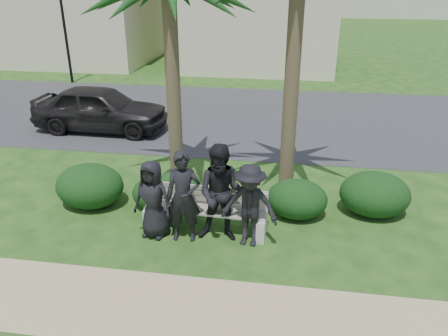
{
  "coord_description": "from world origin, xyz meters",
  "views": [
    {
      "loc": [
        0.96,
        -6.74,
        4.62
      ],
      "look_at": [
        -0.22,
        1.0,
        1.12
      ],
      "focal_mm": 35.0,
      "sensor_mm": 36.0,
      "label": 1
    }
  ],
  "objects": [
    {
      "name": "man_b",
      "position": [
        -0.84,
        0.12,
        0.88
      ],
      "size": [
        0.69,
        0.49,
        1.77
      ],
      "primitive_type": "imported",
      "rotation": [
        0.0,
        0.0,
        0.11
      ],
      "color": "black",
      "rests_on": "ground"
    },
    {
      "name": "footpath",
      "position": [
        0.0,
        -1.8,
        0.0
      ],
      "size": [
        30.0,
        1.6,
        0.01
      ],
      "primitive_type": "cube",
      "color": "tan",
      "rests_on": "ground"
    },
    {
      "name": "park_bench",
      "position": [
        -0.51,
        0.49,
        0.37
      ],
      "size": [
        2.4,
        0.66,
        0.83
      ],
      "rotation": [
        0.0,
        0.0,
        -0.05
      ],
      "color": "gray",
      "rests_on": "ground"
    },
    {
      "name": "man_d",
      "position": [
        0.37,
        0.12,
        0.8
      ],
      "size": [
        1.11,
        0.75,
        1.6
      ],
      "primitive_type": "imported",
      "rotation": [
        0.0,
        0.0,
        -0.15
      ],
      "color": "black",
      "rests_on": "ground"
    },
    {
      "name": "hedge_e",
      "position": [
        2.84,
        1.66,
        0.47
      ],
      "size": [
        1.43,
        1.18,
        0.94
      ],
      "primitive_type": "ellipsoid",
      "color": "black",
      "rests_on": "ground"
    },
    {
      "name": "hedge_a",
      "position": [
        -3.16,
        1.12,
        0.48
      ],
      "size": [
        1.46,
        1.21,
        0.95
      ],
      "primitive_type": "ellipsoid",
      "color": "black",
      "rests_on": "ground"
    },
    {
      "name": "street_lamp",
      "position": [
        -9.0,
        12.0,
        2.94
      ],
      "size": [
        0.36,
        0.36,
        4.29
      ],
      "color": "black",
      "rests_on": "ground"
    },
    {
      "name": "ground",
      "position": [
        0.0,
        0.0,
        0.0
      ],
      "size": [
        160.0,
        160.0,
        0.0
      ],
      "primitive_type": "plane",
      "color": "#1B4112",
      "rests_on": "ground"
    },
    {
      "name": "hedge_d",
      "position": [
        1.25,
        1.32,
        0.4
      ],
      "size": [
        1.24,
        1.03,
        0.81
      ],
      "primitive_type": "ellipsoid",
      "color": "black",
      "rests_on": "ground"
    },
    {
      "name": "hedge_c",
      "position": [
        -1.34,
        1.44,
        0.37
      ],
      "size": [
        1.13,
        0.93,
        0.74
      ],
      "primitive_type": "ellipsoid",
      "color": "black",
      "rests_on": "ground"
    },
    {
      "name": "hedge_b",
      "position": [
        -1.69,
        1.22,
        0.36
      ],
      "size": [
        1.09,
        0.9,
        0.71
      ],
      "primitive_type": "ellipsoid",
      "color": "black",
      "rests_on": "ground"
    },
    {
      "name": "man_c",
      "position": [
        -0.14,
        0.22,
        0.95
      ],
      "size": [
        0.92,
        0.72,
        1.9
      ],
      "primitive_type": "imported",
      "rotation": [
        0.0,
        0.0,
        0.0
      ],
      "color": "black",
      "rests_on": "ground"
    },
    {
      "name": "man_a",
      "position": [
        -1.44,
        0.16,
        0.77
      ],
      "size": [
        0.83,
        0.62,
        1.53
      ],
      "primitive_type": "imported",
      "rotation": [
        0.0,
        0.0,
        -0.19
      ],
      "color": "black",
      "rests_on": "ground"
    },
    {
      "name": "car_a",
      "position": [
        -4.91,
        5.85,
        0.71
      ],
      "size": [
        4.23,
        1.77,
        1.43
      ],
      "primitive_type": "imported",
      "rotation": [
        0.0,
        0.0,
        1.55
      ],
      "color": "black",
      "rests_on": "ground"
    },
    {
      "name": "asphalt_street",
      "position": [
        0.0,
        8.0,
        0.0
      ],
      "size": [
        160.0,
        8.0,
        0.01
      ],
      "primitive_type": "cube",
      "color": "#2D2D30",
      "rests_on": "ground"
    }
  ]
}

